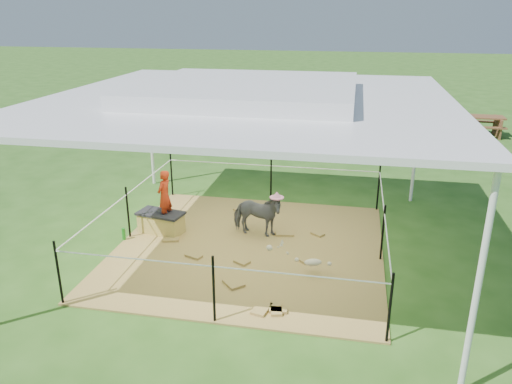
% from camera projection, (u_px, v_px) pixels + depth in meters
% --- Properties ---
extents(ground, '(90.00, 90.00, 0.00)m').
position_uv_depth(ground, '(249.00, 249.00, 8.80)').
color(ground, '#2D5919').
rests_on(ground, ground).
extents(hay_patch, '(4.60, 4.60, 0.03)m').
position_uv_depth(hay_patch, '(249.00, 248.00, 8.79)').
color(hay_patch, brown).
rests_on(hay_patch, ground).
extents(canopy_tent, '(6.30, 6.30, 2.90)m').
position_uv_depth(canopy_tent, '(249.00, 95.00, 7.87)').
color(canopy_tent, silver).
rests_on(canopy_tent, ground).
extents(rope_fence, '(4.54, 4.54, 1.00)m').
position_uv_depth(rope_fence, '(249.00, 215.00, 8.58)').
color(rope_fence, black).
rests_on(rope_fence, ground).
extents(straw_bale, '(0.86, 0.55, 0.36)m').
position_uv_depth(straw_bale, '(161.00, 223.00, 9.33)').
color(straw_bale, '#A68D3C').
rests_on(straw_bale, hay_patch).
extents(dark_cloth, '(0.92, 0.60, 0.04)m').
position_uv_depth(dark_cloth, '(161.00, 213.00, 9.26)').
color(dark_cloth, black).
rests_on(dark_cloth, straw_bale).
extents(woman, '(0.29, 0.39, 0.96)m').
position_uv_depth(woman, '(164.00, 191.00, 9.08)').
color(woman, red).
rests_on(woman, straw_bale).
extents(green_bottle, '(0.07, 0.07, 0.22)m').
position_uv_depth(green_bottle, '(124.00, 234.00, 9.04)').
color(green_bottle, '#1C7E1C').
rests_on(green_bottle, hay_patch).
extents(pony, '(1.01, 0.55, 0.81)m').
position_uv_depth(pony, '(257.00, 215.00, 9.11)').
color(pony, '#46464B').
rests_on(pony, hay_patch).
extents(pink_hat, '(0.25, 0.25, 0.12)m').
position_uv_depth(pink_hat, '(257.00, 191.00, 8.95)').
color(pink_hat, pink).
rests_on(pink_hat, pony).
extents(foal, '(0.92, 0.66, 0.46)m').
position_uv_depth(foal, '(313.00, 261.00, 7.82)').
color(foal, '#BFB08C').
rests_on(foal, hay_patch).
extents(trash_barrel, '(0.80, 0.80, 0.94)m').
position_uv_depth(trash_barrel, '(412.00, 144.00, 13.83)').
color(trash_barrel, '#172BAD').
rests_on(trash_barrel, ground).
extents(picnic_table_near, '(2.26, 2.05, 0.77)m').
position_uv_depth(picnic_table_near, '(374.00, 132.00, 15.45)').
color(picnic_table_near, '#522F1C').
rests_on(picnic_table_near, ground).
extents(picnic_table_far, '(1.60, 1.18, 0.66)m').
position_uv_depth(picnic_table_far, '(478.00, 126.00, 16.62)').
color(picnic_table_far, brown).
rests_on(picnic_table_far, ground).
extents(distant_person, '(0.70, 0.57, 1.34)m').
position_uv_depth(distant_person, '(388.00, 126.00, 15.00)').
color(distant_person, '#3283BF').
rests_on(distant_person, ground).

